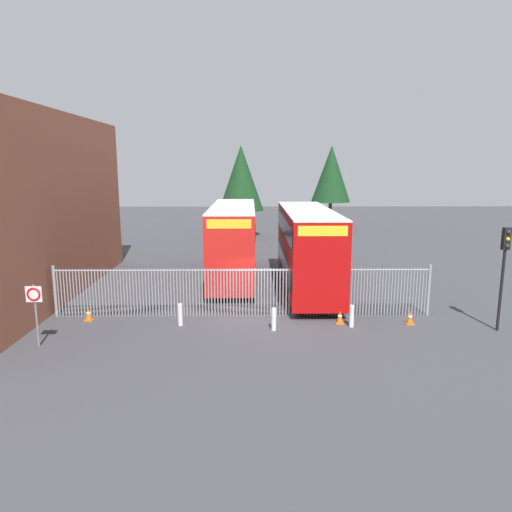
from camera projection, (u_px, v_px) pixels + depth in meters
ground_plane at (255, 275)px, 29.35m from camera, size 100.00×100.00×0.00m
palisade_fence at (243, 291)px, 21.26m from camera, size 17.00×0.14×2.35m
double_decker_bus_near_gate at (307, 246)px, 25.57m from camera, size 2.54×10.81×4.42m
double_decker_bus_behind_fence_left at (233, 239)px, 27.95m from camera, size 2.54×10.81×4.42m
bollard_near_left at (180, 315)px, 20.10m from camera, size 0.20×0.20×0.95m
bollard_center_front at (274, 319)px, 19.50m from camera, size 0.20×0.20×0.95m
bollard_near_right at (352, 316)px, 19.91m from camera, size 0.20×0.20×0.95m
traffic_cone_by_gate at (410, 318)px, 20.30m from camera, size 0.34×0.34×0.59m
traffic_cone_mid_forecourt at (89, 314)px, 20.76m from camera, size 0.34×0.34×0.59m
traffic_cone_near_kerb at (340, 317)px, 20.38m from camera, size 0.34×0.34×0.59m
speed_limit_sign_post at (35, 301)px, 17.50m from camera, size 0.60×0.14×2.40m
traffic_light_kerbside at (504, 260)px, 19.02m from camera, size 0.28×0.33×4.30m
tree_tall_back at (331, 174)px, 48.88m from camera, size 4.05×4.05×8.76m
tree_short_side at (241, 178)px, 44.22m from camera, size 4.23×4.23×8.58m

